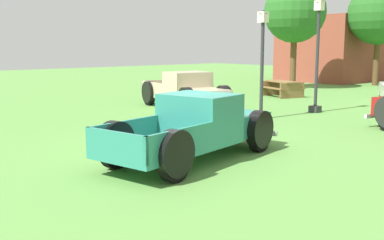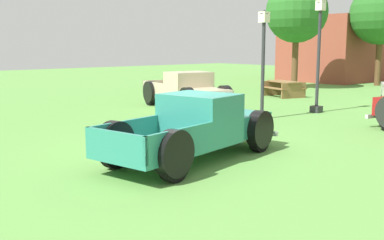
# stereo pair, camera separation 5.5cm
# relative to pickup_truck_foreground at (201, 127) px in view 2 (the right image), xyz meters

# --- Properties ---
(ground_plane) EXTENTS (80.00, 80.00, 0.00)m
(ground_plane) POSITION_rel_pickup_truck_foreground_xyz_m (-0.73, 0.21, -0.70)
(ground_plane) COLOR #5B9342
(pickup_truck_foreground) EXTENTS (2.63, 5.00, 1.46)m
(pickup_truck_foreground) POSITION_rel_pickup_truck_foreground_xyz_m (0.00, 0.00, 0.00)
(pickup_truck_foreground) COLOR #2D8475
(pickup_truck_foreground) RESTS_ON ground_plane
(pickup_truck_behind_right) EXTENTS (5.13, 2.73, 1.49)m
(pickup_truck_behind_right) POSITION_rel_pickup_truck_foreground_xyz_m (-6.27, 5.03, 0.02)
(pickup_truck_behind_right) COLOR #C6B793
(pickup_truck_behind_right) RESTS_ON ground_plane
(lamp_post_near) EXTENTS (0.36, 0.36, 3.72)m
(lamp_post_near) POSITION_rel_pickup_truck_foreground_xyz_m (-2.72, 5.30, 1.26)
(lamp_post_near) COLOR #2D2D33
(lamp_post_near) RESTS_ON ground_plane
(lamp_post_far) EXTENTS (0.36, 0.36, 4.24)m
(lamp_post_far) POSITION_rel_pickup_truck_foreground_xyz_m (-2.42, 8.12, 1.53)
(lamp_post_far) COLOR #2D2D33
(lamp_post_far) RESTS_ON ground_plane
(picnic_table) EXTENTS (2.14, 1.92, 0.78)m
(picnic_table) POSITION_rel_pickup_truck_foreground_xyz_m (-6.70, 11.61, -0.20)
(picnic_table) COLOR olive
(picnic_table) RESTS_ON ground_plane
(oak_tree_west) EXTENTS (3.85, 3.85, 6.41)m
(oak_tree_west) POSITION_rel_pickup_truck_foreground_xyz_m (-6.90, 21.39, 3.77)
(oak_tree_west) COLOR brown
(oak_tree_west) RESTS_ON ground_plane
(oak_tree_center) EXTENTS (3.56, 3.56, 6.22)m
(oak_tree_center) POSITION_rel_pickup_truck_foreground_xyz_m (-8.99, 15.53, 3.72)
(oak_tree_center) COLOR brown
(oak_tree_center) RESTS_ON ground_plane
(brick_pavilion) EXTENTS (5.66, 5.72, 4.55)m
(brick_pavilion) POSITION_rel_pickup_truck_foreground_xyz_m (-11.19, 22.80, 1.58)
(brick_pavilion) COLOR brown
(brick_pavilion) RESTS_ON ground_plane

